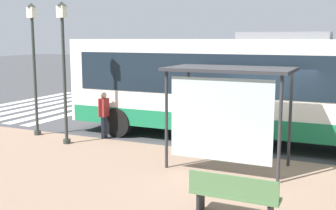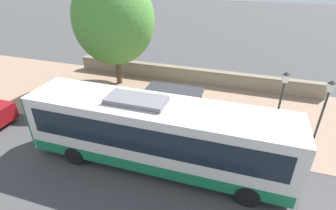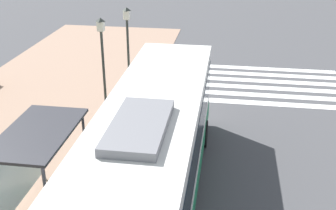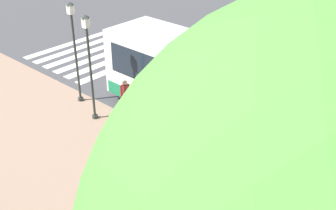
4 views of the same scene
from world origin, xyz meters
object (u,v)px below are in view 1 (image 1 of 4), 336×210
at_px(bench, 234,195).
at_px(bus, 253,86).
at_px(bus_shelter, 228,86).
at_px(street_lamp_near, 34,59).
at_px(pedestrian, 104,112).
at_px(street_lamp_far, 64,61).

bearing_deg(bench, bus, 10.53).
relative_size(bus_shelter, street_lamp_near, 0.70).
relative_size(pedestrian, street_lamp_far, 0.35).
bearing_deg(street_lamp_far, bus_shelter, -94.17).
distance_m(bus, bench, 6.28).
relative_size(bus, bench, 7.32).
bearing_deg(street_lamp_near, bus, -72.60).
distance_m(bench, street_lamp_far, 7.52).
xyz_separation_m(bus, bus_shelter, (-3.15, -0.10, 0.34)).
xyz_separation_m(bus, pedestrian, (-1.60, 4.62, -0.92)).
bearing_deg(bus, street_lamp_near, 107.40).
bearing_deg(pedestrian, bus_shelter, -108.16).
bearing_deg(bus, bus_shelter, -178.24).
bearing_deg(bus_shelter, bus, 1.76).
height_order(pedestrian, street_lamp_far, street_lamp_far).
height_order(bus, street_lamp_near, street_lamp_near).
distance_m(bus, street_lamp_far, 6.02).
distance_m(street_lamp_near, street_lamp_far, 1.79).
height_order(bus, street_lamp_far, street_lamp_far).
xyz_separation_m(bus_shelter, pedestrian, (1.55, 4.72, -1.26)).
distance_m(bus_shelter, bench, 3.50).
height_order(pedestrian, street_lamp_near, street_lamp_near).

